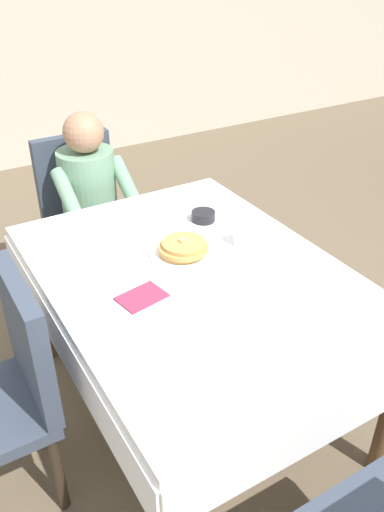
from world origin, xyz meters
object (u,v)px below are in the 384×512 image
Objects in this scene: diner_person at (91,196)px; fork_left_of_plate at (144,270)px; bowl_butter at (203,216)px; plate_breakfast at (183,254)px; spoon_near_edge at (222,293)px; chair_diner at (84,208)px; cup_coffee at (243,235)px; knife_right_of_plate at (224,245)px; chair_left_side at (6,384)px; breakfast_stack at (183,248)px; syrup_pitcher at (112,247)px; dining_table_main at (194,291)px.

fork_left_of_plate is (-0.13, -0.90, 0.07)m from diner_person.
bowl_butter is at bearing -57.42° from fork_left_of_plate.
plate_breakfast is 0.19m from fork_left_of_plate.
fork_left_of_plate is 0.34m from spoon_near_edge.
diner_person is 10.18× the size of bowl_butter.
fork_left_of_plate is (-0.13, -1.06, 0.21)m from chair_diner.
chair_diner is 0.83× the size of diner_person.
cup_coffee is 0.57× the size of knife_right_of_plate.
cup_coffee is at bearing 109.45° from diner_person.
chair_left_side is 1.11m from bowl_butter.
syrup_pitcher is (-0.25, 0.16, -0.00)m from breakfast_stack.
dining_table_main is 13.85× the size of bowl_butter.
chair_left_side is 5.17× the size of fork_left_of_plate.
diner_person is at bearing 84.09° from spoon_near_edge.
dining_table_main is at bearing -51.78° from syrup_pitcher.
knife_right_of_plate is (0.25, -1.06, 0.21)m from chair_diner.
diner_person reaches higher than syrup_pitcher.
plate_breakfast is 1.40× the size of knife_right_of_plate.
spoon_near_edge is at bearing -92.25° from plate_breakfast.
plate_breakfast is (0.06, -0.88, 0.08)m from diner_person.
diner_person reaches higher than plate_breakfast.
diner_person reaches higher than knife_right_of_plate.
plate_breakfast is 3.50× the size of syrup_pitcher.
chair_left_side reaches higher than dining_table_main.
diner_person is 0.90m from breakfast_stack.
breakfast_stack is 0.27m from cup_coffee.
spoon_near_edge is at bearing 142.28° from knife_right_of_plate.
diner_person is 0.94m from knife_right_of_plate.
plate_breakfast is at bearing 79.41° from spoon_near_edge.
diner_person reaches higher than dining_table_main.
spoon_near_edge is at bearing 92.44° from diner_person.
bowl_butter is (0.30, -0.66, 0.09)m from diner_person.
diner_person is 6.22× the size of fork_left_of_plate.
fork_left_of_plate is at bearing 83.15° from chair_diner.
fork_left_of_plate is 0.90× the size of knife_right_of_plate.
syrup_pitcher is at bearing 108.72° from spoon_near_edge.
bowl_butter is (0.23, 0.22, 0.01)m from plate_breakfast.
spoon_near_edge is (-0.01, -0.30, -0.04)m from breakfast_stack.
plate_breakfast is 2.48× the size of cup_coffee.
plate_breakfast reaches higher than dining_table_main.
breakfast_stack reaches higher than syrup_pitcher.
breakfast_stack is at bearing -33.02° from syrup_pitcher.
dining_table_main is at bearing -90.00° from chair_left_side.
dining_table_main is 0.16m from plate_breakfast.
chair_left_side is 4.65× the size of knife_right_of_plate.
syrup_pitcher is at bearing 147.90° from plate_breakfast.
bowl_butter is 0.49m from syrup_pitcher.
breakfast_stack is 0.29m from syrup_pitcher.
cup_coffee is at bearing -21.51° from syrup_pitcher.
breakfast_stack is 1.86× the size of bowl_butter.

